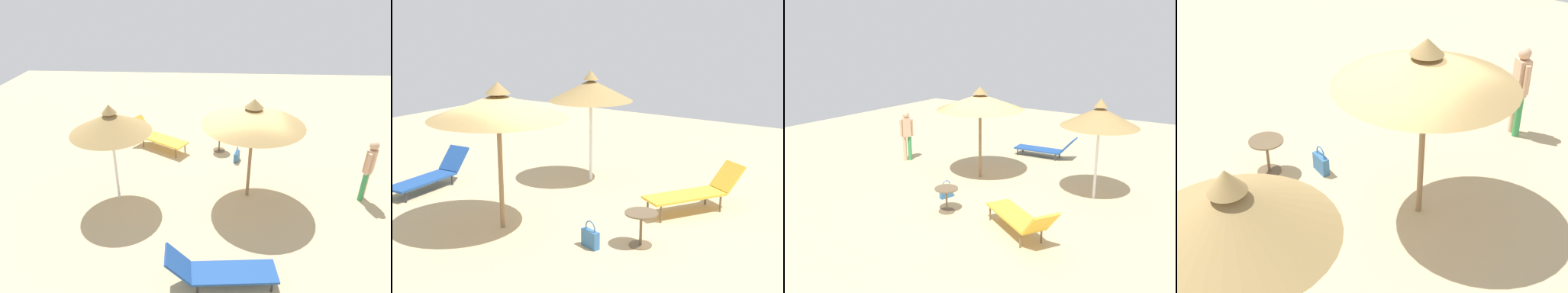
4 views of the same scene
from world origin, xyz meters
TOP-DOWN VIEW (x-y plane):
  - ground at (0.00, 0.00)m, footprint 24.00×24.00m
  - parasol_umbrella_edge at (0.46, 0.46)m, footprint 2.58×2.58m
  - parasol_umbrella_near_left at (0.78, -3.02)m, footprint 2.01×2.01m
  - lounge_chair_center at (-2.23, -2.44)m, footprint 1.63×2.14m
  - lounge_chair_back at (3.49, -0.36)m, footprint 0.78×2.22m
  - person_standing_far_left at (0.47, 3.52)m, footprint 0.39×0.34m
  - handbag at (-1.43, 0.27)m, footprint 0.39×0.22m
  - side_table_round at (-2.12, -0.29)m, footprint 0.58×0.58m

SIDE VIEW (x-z plane):
  - ground at x=0.00m, z-range -0.10..0.00m
  - handbag at x=-1.43m, z-range -0.07..0.43m
  - lounge_chair_back at x=3.49m, z-range -0.07..0.75m
  - side_table_round at x=-2.12m, z-range 0.11..0.73m
  - lounge_chair_center at x=-2.23m, z-range -0.02..0.90m
  - person_standing_far_left at x=0.47m, z-range 0.13..1.86m
  - parasol_umbrella_near_left at x=0.78m, z-range 0.88..3.57m
  - parasol_umbrella_edge at x=0.46m, z-range 0.95..3.74m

